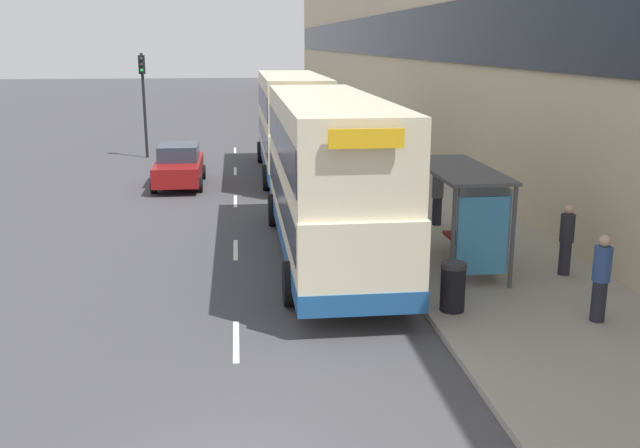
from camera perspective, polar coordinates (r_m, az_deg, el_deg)
pavement at (r=47.71m, az=1.08°, el=7.64°), size 5.00×93.00×0.14m
terrace_facade at (r=48.09m, az=6.01°, el=15.55°), size 3.10×93.00×13.44m
lane_mark_1 at (r=14.14m, az=-6.73°, el=-9.29°), size 0.12×2.00×0.01m
lane_mark_2 at (r=20.10m, az=-6.77°, el=-2.06°), size 0.12×2.00×0.01m
lane_mark_3 at (r=26.24m, az=-6.79°, el=1.83°), size 0.12×2.00×0.01m
lane_mark_4 at (r=32.44m, az=-6.80°, el=4.23°), size 0.12×2.00×0.01m
lane_mark_5 at (r=38.69m, az=-6.81°, el=5.87°), size 0.12×2.00×0.01m
bus_shelter at (r=17.98m, az=11.80°, el=1.92°), size 1.60×4.20×2.48m
double_decker_bus_near at (r=18.70m, az=0.65°, el=3.98°), size 2.85×11.03×4.30m
double_decker_bus_ahead at (r=31.05m, az=-2.24°, el=8.12°), size 2.85×10.30×4.30m
car_0 at (r=29.38m, az=-11.22°, el=4.63°), size 1.97×4.53×1.65m
pedestrian_at_shelter at (r=18.22m, az=19.11°, el=-1.17°), size 0.34×0.34×1.74m
pedestrian_1 at (r=15.40m, az=21.56°, el=-4.02°), size 0.36×0.36×1.81m
pedestrian_2 at (r=22.25m, az=9.39°, el=2.28°), size 0.36×0.36×1.82m
litter_bin at (r=15.27m, az=10.58°, el=-4.95°), size 0.55×0.55×1.05m
traffic_light_far_kerb at (r=36.72m, az=-13.96°, el=10.49°), size 0.30×0.32×5.13m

